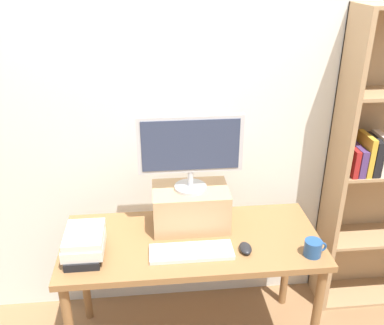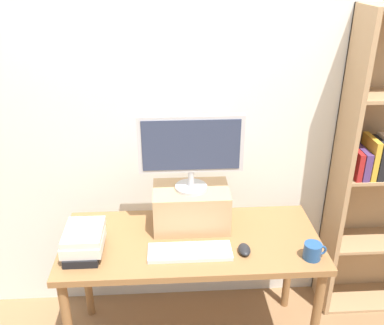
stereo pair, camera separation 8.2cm
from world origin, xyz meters
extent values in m
cube|color=silver|center=(0.00, 0.47, 1.30)|extent=(7.00, 0.08, 2.60)
cube|color=olive|center=(0.00, 0.00, 0.74)|extent=(1.41, 0.63, 0.04)
cylinder|color=olive|center=(0.66, -0.26, 0.36)|extent=(0.05, 0.05, 0.72)
cylinder|color=olive|center=(-0.66, 0.26, 0.36)|extent=(0.05, 0.05, 0.72)
cylinder|color=olive|center=(0.66, 0.26, 0.36)|extent=(0.05, 0.05, 0.72)
cube|color=tan|center=(0.91, 0.29, 0.97)|extent=(0.03, 0.28, 1.95)
cube|color=tan|center=(1.35, 0.29, 0.01)|extent=(0.84, 0.27, 0.02)
cube|color=maroon|center=(0.97, 0.26, 1.08)|extent=(0.03, 0.20, 0.17)
cube|color=#4C336B|center=(1.02, 0.26, 1.08)|extent=(0.04, 0.20, 0.17)
cube|color=gold|center=(1.06, 0.26, 1.11)|extent=(0.03, 0.20, 0.24)
cube|color=black|center=(1.10, 0.26, 1.10)|extent=(0.04, 0.20, 0.22)
cube|color=tan|center=(0.01, 0.14, 0.88)|extent=(0.42, 0.28, 0.23)
cylinder|color=#B7B7BA|center=(0.01, 0.14, 1.01)|extent=(0.18, 0.18, 0.02)
cylinder|color=#B7B7BA|center=(0.01, 0.14, 1.06)|extent=(0.03, 0.03, 0.09)
cube|color=#B7B7BA|center=(0.01, 0.14, 1.27)|extent=(0.56, 0.04, 0.32)
cube|color=#2D3851|center=(0.01, 0.12, 1.27)|extent=(0.52, 0.00, 0.28)
cube|color=silver|center=(-0.01, -0.13, 0.77)|extent=(0.44, 0.15, 0.02)
cube|color=white|center=(-0.01, -0.13, 0.78)|extent=(0.41, 0.13, 0.00)
ellipsoid|color=black|center=(0.27, -0.14, 0.78)|extent=(0.06, 0.10, 0.04)
cube|color=black|center=(-0.56, -0.09, 0.78)|extent=(0.17, 0.26, 0.04)
cube|color=silver|center=(-0.56, -0.10, 0.83)|extent=(0.20, 0.23, 0.06)
cube|color=silver|center=(-0.56, -0.08, 0.88)|extent=(0.19, 0.25, 0.04)
cylinder|color=#234C84|center=(0.61, -0.20, 0.80)|extent=(0.09, 0.09, 0.09)
torus|color=#234C84|center=(0.65, -0.20, 0.81)|extent=(0.06, 0.01, 0.06)
camera|label=1|loc=(-0.19, -1.93, 2.14)|focal=40.00mm
camera|label=2|loc=(-0.11, -1.94, 2.14)|focal=40.00mm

